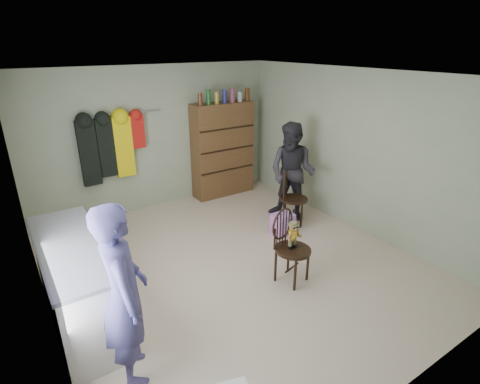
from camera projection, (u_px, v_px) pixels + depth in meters
ground_plane at (233, 264)px, 5.14m from camera, size 5.00×5.00×0.00m
room_walls at (211, 144)px, 4.96m from camera, size 5.00×5.00×5.00m
counter at (78, 283)px, 3.96m from camera, size 0.64×1.86×0.94m
chair_front at (290, 242)px, 4.63m from camera, size 0.52×0.52×0.96m
chair_far at (291, 195)px, 6.14m from camera, size 0.59×0.59×0.94m
striped_bag at (282, 224)px, 5.89m from camera, size 0.33×0.26×0.35m
person_left at (124, 295)px, 3.16m from camera, size 0.50×0.68×1.71m
person_right at (292, 172)px, 6.20m from camera, size 0.92×1.00×1.66m
dresser at (223, 149)px, 7.22m from camera, size 1.20×0.39×2.07m
coat_rack at (111, 147)px, 6.08m from camera, size 1.42×0.12×1.09m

